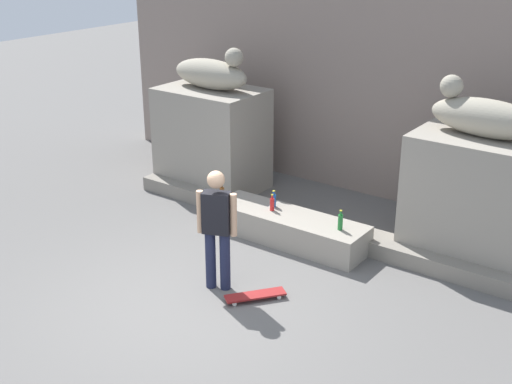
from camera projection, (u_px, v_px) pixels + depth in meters
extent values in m
plane|color=#605E5B|center=(194.00, 302.00, 8.70)|extent=(40.00, 40.00, 0.00)
cube|color=gray|center=(381.00, 42.00, 11.45)|extent=(11.04, 0.60, 5.37)
cube|color=gray|center=(212.00, 139.00, 12.21)|extent=(1.83, 1.27, 1.85)
cube|color=gray|center=(476.00, 199.00, 9.55)|extent=(1.83, 1.27, 1.85)
ellipsoid|color=#A09885|center=(211.00, 74.00, 11.76)|extent=(1.63, 0.64, 0.52)
sphere|color=#A09885|center=(234.00, 57.00, 11.31)|extent=(0.32, 0.32, 0.32)
ellipsoid|color=#A09885|center=(486.00, 118.00, 9.11)|extent=(1.64, 0.70, 0.52)
sphere|color=#A09885|center=(452.00, 86.00, 9.31)|extent=(0.32, 0.32, 0.32)
cube|color=gray|center=(289.00, 228.00, 10.30)|extent=(2.49, 0.72, 0.44)
cylinder|color=#1E233F|center=(211.00, 259.00, 8.93)|extent=(0.14, 0.14, 0.82)
cylinder|color=#1E233F|center=(225.00, 261.00, 8.89)|extent=(0.14, 0.14, 0.82)
cube|color=black|center=(217.00, 213.00, 8.65)|extent=(0.41, 0.32, 0.56)
sphere|color=tan|center=(216.00, 180.00, 8.48)|extent=(0.23, 0.23, 0.23)
cylinder|color=tan|center=(200.00, 212.00, 8.71)|extent=(0.09, 0.09, 0.58)
cylinder|color=tan|center=(233.00, 215.00, 8.61)|extent=(0.09, 0.09, 0.58)
cube|color=maroon|center=(255.00, 295.00, 8.74)|extent=(0.64, 0.76, 0.02)
cylinder|color=white|center=(275.00, 292.00, 8.90)|extent=(0.06, 0.06, 0.06)
cylinder|color=white|center=(279.00, 297.00, 8.77)|extent=(0.06, 0.06, 0.06)
cylinder|color=white|center=(232.00, 298.00, 8.74)|extent=(0.06, 0.06, 0.06)
cylinder|color=white|center=(234.00, 304.00, 8.61)|extent=(0.06, 0.06, 0.06)
cylinder|color=#1E722D|center=(340.00, 222.00, 9.68)|extent=(0.07, 0.07, 0.23)
cylinder|color=#1E722D|center=(341.00, 213.00, 9.62)|extent=(0.03, 0.03, 0.06)
cylinder|color=yellow|center=(341.00, 211.00, 9.61)|extent=(0.04, 0.04, 0.01)
cylinder|color=#194C99|center=(274.00, 201.00, 10.48)|extent=(0.08, 0.08, 0.19)
cylinder|color=#194C99|center=(274.00, 193.00, 10.43)|extent=(0.03, 0.03, 0.06)
cylinder|color=yellow|center=(274.00, 191.00, 10.42)|extent=(0.04, 0.04, 0.01)
cylinder|color=red|center=(272.00, 205.00, 10.34)|extent=(0.07, 0.07, 0.19)
cylinder|color=red|center=(272.00, 197.00, 10.29)|extent=(0.03, 0.03, 0.06)
cylinder|color=yellow|center=(272.00, 195.00, 10.28)|extent=(0.04, 0.04, 0.01)
cylinder|color=#593314|center=(222.00, 195.00, 10.61)|extent=(0.07, 0.07, 0.26)
cylinder|color=#593314|center=(222.00, 186.00, 10.55)|extent=(0.03, 0.03, 0.06)
cylinder|color=yellow|center=(222.00, 184.00, 10.53)|extent=(0.04, 0.04, 0.01)
cube|color=gray|center=(305.00, 224.00, 10.69)|extent=(6.69, 0.50, 0.25)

